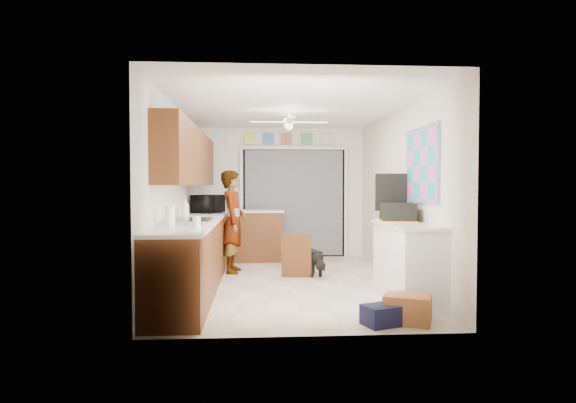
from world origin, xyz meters
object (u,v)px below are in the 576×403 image
object	(u,v)px
soap_bottle	(185,208)
suitcase	(397,212)
paper_towel_roll	(170,217)
dog	(313,261)
cardboard_box	(408,309)
man	(233,222)
navy_crate	(381,315)
microwave	(208,204)

from	to	relation	value
soap_bottle	suitcase	size ratio (longest dim) A/B	0.55
paper_towel_roll	dog	world-z (taller)	paper_towel_roll
cardboard_box	man	size ratio (longest dim) A/B	0.28
paper_towel_roll	navy_crate	world-z (taller)	paper_towel_roll
soap_bottle	paper_towel_roll	size ratio (longest dim) A/B	1.27
soap_bottle	suitcase	bearing A→B (deg)	-13.28
navy_crate	man	xyz separation A→B (m)	(-1.61, 3.02, 0.72)
paper_towel_roll	man	bearing A→B (deg)	76.75
soap_bottle	dog	distance (m)	2.14
microwave	paper_towel_roll	xyz separation A→B (m)	(-0.14, -2.73, -0.03)
cardboard_box	dog	world-z (taller)	dog
cardboard_box	dog	xyz separation A→B (m)	(-0.67, 2.59, 0.08)
paper_towel_roll	navy_crate	distance (m)	2.46
paper_towel_roll	cardboard_box	world-z (taller)	paper_towel_roll
paper_towel_roll	dog	bearing A→B (deg)	48.63
navy_crate	man	world-z (taller)	man
soap_bottle	dog	world-z (taller)	soap_bottle
suitcase	cardboard_box	distance (m)	1.59
man	navy_crate	bearing A→B (deg)	-148.70
microwave	navy_crate	distance (m)	4.04
suitcase	navy_crate	bearing A→B (deg)	-103.68
paper_towel_roll	man	world-z (taller)	man
cardboard_box	soap_bottle	bearing A→B (deg)	142.48
man	dog	bearing A→B (deg)	-102.73
suitcase	navy_crate	xyz separation A→B (m)	(-0.56, -1.35, -0.95)
microwave	paper_towel_roll	distance (m)	2.73
suitcase	cardboard_box	size ratio (longest dim) A/B	1.17
cardboard_box	dog	bearing A→B (deg)	104.51
paper_towel_roll	dog	xyz separation A→B (m)	(1.81, 2.05, -0.84)
microwave	paper_towel_roll	bearing A→B (deg)	-159.34
dog	cardboard_box	bearing A→B (deg)	-91.62
navy_crate	dog	xyz separation A→B (m)	(-0.37, 2.66, 0.12)
man	suitcase	bearing A→B (deg)	-124.38
man	dog	size ratio (longest dim) A/B	2.92
soap_bottle	cardboard_box	bearing A→B (deg)	-37.52
paper_towel_roll	suitcase	xyz separation A→B (m)	(2.74, 0.73, -0.00)
microwave	cardboard_box	world-z (taller)	microwave
cardboard_box	navy_crate	size ratio (longest dim) A/B	1.38
paper_towel_roll	suitcase	size ratio (longest dim) A/B	0.43
microwave	soap_bottle	bearing A→B (deg)	-163.92
microwave	navy_crate	world-z (taller)	microwave
microwave	navy_crate	size ratio (longest dim) A/B	1.62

